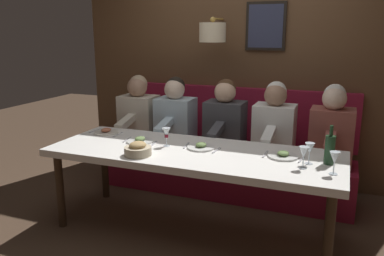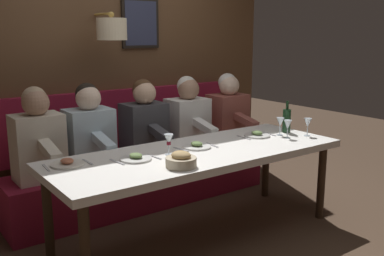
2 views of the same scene
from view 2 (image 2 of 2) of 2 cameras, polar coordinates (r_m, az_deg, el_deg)
ground_plane at (r=3.82m, az=0.83°, el=-13.69°), size 12.00×12.00×0.00m
dining_table at (r=3.58m, az=0.87°, el=-3.89°), size 0.90×2.46×0.74m
banquette_bench at (r=4.43m, az=-6.12°, el=-6.92°), size 0.52×2.66×0.45m
back_wall_panel at (r=4.70m, az=-9.97°, el=8.32°), size 0.59×3.86×2.90m
diner_nearest at (r=4.87m, az=4.66°, el=2.04°), size 0.60×0.40×0.79m
diner_near at (r=4.54m, az=-0.53°, el=1.35°), size 0.60×0.40×0.79m
diner_middle at (r=4.27m, az=-6.13°, el=0.59°), size 0.60×0.40×0.79m
diner_far at (r=4.03m, az=-13.07°, el=-0.36°), size 0.60×0.40×0.79m
diner_farthest at (r=3.88m, az=-19.23°, el=-1.20°), size 0.60×0.40×0.79m
place_setting_0 at (r=3.33m, az=-7.23°, el=-3.83°), size 0.24×0.33×0.05m
place_setting_1 at (r=4.09m, az=8.35°, el=-0.86°), size 0.24×0.32×0.05m
place_setting_2 at (r=3.65m, az=0.61°, el=-2.32°), size 0.24×0.32×0.05m
place_setting_3 at (r=3.29m, az=-15.76°, el=-4.40°), size 0.24×0.31×0.05m
wine_glass_0 at (r=4.05m, az=12.22°, el=0.35°), size 0.07×0.07×0.16m
wine_glass_1 at (r=4.16m, az=11.25°, el=0.69°), size 0.07×0.07×0.16m
wine_glass_2 at (r=3.42m, az=-3.02°, el=-1.58°), size 0.07×0.07×0.16m
wine_glass_3 at (r=4.18m, az=14.68°, el=0.59°), size 0.07×0.07×0.16m
wine_bottle at (r=4.29m, az=12.09°, el=0.99°), size 0.08×0.08×0.30m
bread_bowl at (r=3.12m, az=-1.42°, el=-4.18°), size 0.22×0.22×0.12m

